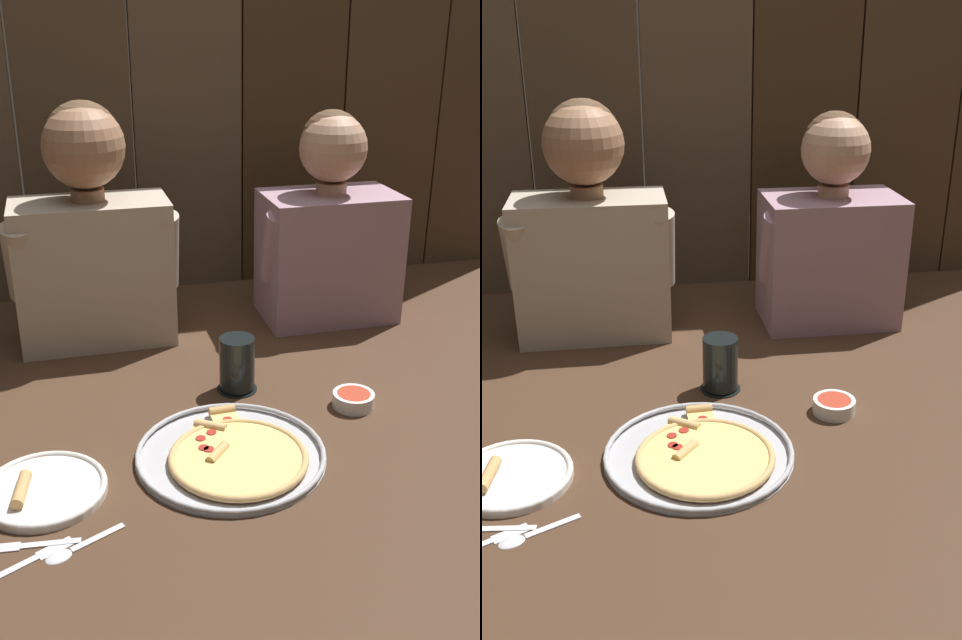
{
  "view_description": "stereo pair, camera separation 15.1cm",
  "coord_description": "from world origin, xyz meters",
  "views": [
    {
      "loc": [
        -0.38,
        -1.24,
        0.78
      ],
      "look_at": [
        -0.03,
        0.1,
        0.18
      ],
      "focal_mm": 40.14,
      "sensor_mm": 36.0,
      "label": 1
    },
    {
      "loc": [
        -0.23,
        -1.27,
        0.78
      ],
      "look_at": [
        -0.03,
        0.1,
        0.18
      ],
      "focal_mm": 40.14,
      "sensor_mm": 36.0,
      "label": 2
    }
  ],
  "objects": [
    {
      "name": "diner_left",
      "position": [
        -0.31,
        0.48,
        0.28
      ],
      "size": [
        0.42,
        0.21,
        0.59
      ],
      "color": "#B2A38E",
      "rests_on": "ground"
    },
    {
      "name": "table_knife",
      "position": [
        -0.48,
        -0.33,
        0.0
      ],
      "size": [
        0.15,
        0.08,
        0.01
      ],
      "color": "silver",
      "rests_on": "ground"
    },
    {
      "name": "wooden_backdrop_wall",
      "position": [
        0.0,
        0.82,
        0.64
      ],
      "size": [
        2.19,
        0.03,
        1.27
      ],
      "color": "#42301E",
      "rests_on": "ground"
    },
    {
      "name": "dipping_bowl",
      "position": [
        0.19,
        -0.01,
        0.02
      ],
      "size": [
        0.09,
        0.09,
        0.03
      ],
      "color": "white",
      "rests_on": "ground"
    },
    {
      "name": "ground_plane",
      "position": [
        0.0,
        0.0,
        0.0
      ],
      "size": [
        3.2,
        3.2,
        0.0
      ],
      "primitive_type": "plane",
      "color": "#422B1C"
    },
    {
      "name": "dinner_plate",
      "position": [
        -0.46,
        -0.16,
        0.01
      ],
      "size": [
        0.22,
        0.22,
        0.03
      ],
      "color": "white",
      "rests_on": "ground"
    },
    {
      "name": "table_fork",
      "position": [
        -0.47,
        -0.29,
        0.0
      ],
      "size": [
        0.13,
        0.03,
        0.01
      ],
      "color": "silver",
      "rests_on": "ground"
    },
    {
      "name": "drinking_glass",
      "position": [
        -0.03,
        0.13,
        0.06
      ],
      "size": [
        0.09,
        0.09,
        0.13
      ],
      "color": "black",
      "rests_on": "ground"
    },
    {
      "name": "diner_right",
      "position": [
        0.31,
        0.48,
        0.25
      ],
      "size": [
        0.39,
        0.23,
        0.55
      ],
      "color": "gray",
      "rests_on": "ground"
    },
    {
      "name": "pizza_tray",
      "position": [
        -0.11,
        -0.14,
        0.01
      ],
      "size": [
        0.36,
        0.36,
        0.03
      ],
      "color": "#B2B2B7",
      "rests_on": "ground"
    },
    {
      "name": "table_spoon",
      "position": [
        -0.41,
        -0.32,
        0.0
      ],
      "size": [
        0.13,
        0.08,
        0.01
      ],
      "color": "silver",
      "rests_on": "ground"
    }
  ]
}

